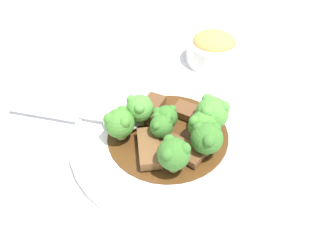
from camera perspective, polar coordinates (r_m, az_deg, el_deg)
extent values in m
plane|color=silver|center=(0.54, 0.00, -2.56)|extent=(4.00, 4.00, 0.00)
cylinder|color=white|center=(0.53, 0.00, -2.06)|extent=(0.31, 0.31, 0.01)
torus|color=white|center=(0.53, 0.00, -1.54)|extent=(0.31, 0.31, 0.01)
cylinder|color=#4C2D14|center=(0.53, 0.00, -1.48)|extent=(0.19, 0.19, 0.00)
cube|color=brown|center=(0.55, 3.97, 2.36)|extent=(0.04, 0.06, 0.01)
cube|color=brown|center=(0.56, -3.20, 3.19)|extent=(0.07, 0.04, 0.01)
cube|color=brown|center=(0.49, -3.46, -3.75)|extent=(0.07, 0.07, 0.02)
cube|color=brown|center=(0.49, 2.17, -3.92)|extent=(0.03, 0.07, 0.01)
cylinder|color=#8EB756|center=(0.47, 0.96, -6.81)|extent=(0.02, 0.02, 0.02)
sphere|color=#387028|center=(0.45, 1.00, -4.88)|extent=(0.05, 0.05, 0.05)
sphere|color=#387028|center=(0.43, -0.09, -4.97)|extent=(0.02, 0.02, 0.02)
sphere|color=#387028|center=(0.44, 2.89, -3.95)|extent=(0.02, 0.02, 0.02)
sphere|color=#387028|center=(0.45, 0.25, -2.54)|extent=(0.02, 0.02, 0.02)
cylinder|color=#7FA84C|center=(0.53, -4.80, 1.16)|extent=(0.01, 0.01, 0.02)
sphere|color=#4C8E38|center=(0.52, -4.95, 3.06)|extent=(0.04, 0.04, 0.04)
sphere|color=#4C8E38|center=(0.50, -5.03, 3.05)|extent=(0.02, 0.02, 0.02)
sphere|color=#4C8E38|center=(0.51, -3.73, 4.64)|extent=(0.02, 0.02, 0.02)
sphere|color=#4C8E38|center=(0.52, -6.36, 4.50)|extent=(0.02, 0.02, 0.02)
cylinder|color=#7FA84C|center=(0.51, 5.88, -1.72)|extent=(0.01, 0.01, 0.01)
sphere|color=#427F2D|center=(0.50, 6.06, 0.03)|extent=(0.05, 0.05, 0.05)
sphere|color=#427F2D|center=(0.48, 7.41, 0.22)|extent=(0.02, 0.02, 0.02)
sphere|color=#427F2D|center=(0.50, 6.49, 2.13)|extent=(0.02, 0.02, 0.02)
sphere|color=#427F2D|center=(0.48, 4.60, 0.78)|extent=(0.02, 0.02, 0.02)
cylinder|color=#7FA84C|center=(0.53, 7.41, 0.18)|extent=(0.02, 0.02, 0.01)
sphere|color=#4C8E38|center=(0.51, 7.68, 2.24)|extent=(0.05, 0.05, 0.05)
sphere|color=#4C8E38|center=(0.50, 9.67, 3.30)|extent=(0.02, 0.02, 0.02)
sphere|color=#4C8E38|center=(0.51, 6.94, 4.55)|extent=(0.02, 0.02, 0.02)
sphere|color=#4C8E38|center=(0.49, 6.89, 2.43)|extent=(0.02, 0.02, 0.02)
cylinder|color=#7FA84C|center=(0.53, -0.37, 0.07)|extent=(0.01, 0.01, 0.01)
sphere|color=#387028|center=(0.51, -0.38, 1.54)|extent=(0.04, 0.04, 0.04)
sphere|color=#387028|center=(0.51, 0.70, 2.90)|extent=(0.01, 0.01, 0.01)
sphere|color=#387028|center=(0.51, -1.57, 2.78)|extent=(0.01, 0.01, 0.01)
sphere|color=#387028|center=(0.50, -0.29, 1.48)|extent=(0.01, 0.01, 0.01)
cylinder|color=#8EB756|center=(0.52, -8.16, -1.37)|extent=(0.02, 0.02, 0.01)
sphere|color=#427F2D|center=(0.50, -8.43, 0.47)|extent=(0.05, 0.05, 0.05)
sphere|color=#427F2D|center=(0.50, -7.99, 2.61)|extent=(0.02, 0.02, 0.02)
sphere|color=#427F2D|center=(0.49, -10.23, 1.23)|extent=(0.02, 0.02, 0.02)
sphere|color=#427F2D|center=(0.48, -7.54, 0.69)|extent=(0.02, 0.02, 0.02)
cylinder|color=#8EB756|center=(0.51, -1.39, -1.54)|extent=(0.01, 0.01, 0.02)
sphere|color=#387028|center=(0.49, -1.43, 0.10)|extent=(0.04, 0.04, 0.04)
sphere|color=#387028|center=(0.49, -1.96, 1.71)|extent=(0.01, 0.01, 0.01)
sphere|color=#387028|center=(0.48, -2.23, 0.16)|extent=(0.01, 0.01, 0.01)
sphere|color=#387028|center=(0.49, -0.17, 0.82)|extent=(0.01, 0.01, 0.01)
cylinder|color=#7FA84C|center=(0.49, 6.43, -4.14)|extent=(0.02, 0.02, 0.01)
sphere|color=#387028|center=(0.47, 6.66, -2.24)|extent=(0.05, 0.05, 0.05)
sphere|color=#387028|center=(0.47, 5.10, -0.60)|extent=(0.02, 0.02, 0.02)
sphere|color=#387028|center=(0.45, 7.09, -2.49)|extent=(0.02, 0.02, 0.02)
sphere|color=#387028|center=(0.47, 8.17, -0.41)|extent=(0.02, 0.02, 0.02)
ellipsoid|color=#B7B7BC|center=(0.54, -8.18, 0.75)|extent=(0.06, 0.07, 0.01)
cylinder|color=#B7B7BC|center=(0.58, -19.12, 2.32)|extent=(0.07, 0.16, 0.01)
cylinder|color=white|center=(0.72, 7.63, 11.39)|extent=(0.06, 0.06, 0.01)
cylinder|color=white|center=(0.71, 7.78, 12.67)|extent=(0.11, 0.11, 0.04)
torus|color=white|center=(0.69, 7.96, 14.19)|extent=(0.11, 0.11, 0.01)
ellipsoid|color=tan|center=(0.69, 7.99, 14.41)|extent=(0.09, 0.09, 0.03)
cylinder|color=white|center=(0.58, -25.36, -3.26)|extent=(0.06, 0.06, 0.01)
torus|color=white|center=(0.57, -25.51, -2.93)|extent=(0.06, 0.06, 0.01)
cube|color=silver|center=(0.68, -15.37, 7.76)|extent=(0.12, 0.12, 0.01)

